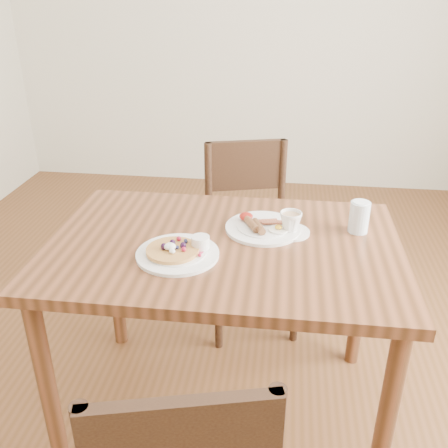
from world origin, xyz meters
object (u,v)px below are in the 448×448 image
dining_table (224,267)px  pancake_plate (179,251)px  breakfast_plate (262,227)px  chair_far (250,228)px  teacup_saucer (290,224)px  water_glass (359,217)px

dining_table → pancake_plate: bearing=-141.6°
dining_table → breakfast_plate: bearing=42.8°
chair_far → breakfast_plate: size_ratio=3.26×
dining_table → chair_far: bearing=86.3°
breakfast_plate → teacup_saucer: bearing=-7.5°
dining_table → breakfast_plate: breakfast_plate is taller
dining_table → pancake_plate: (-0.13, -0.11, 0.11)m
pancake_plate → breakfast_plate: pancake_plate is taller
pancake_plate → teacup_saucer: (0.36, 0.21, 0.02)m
teacup_saucer → breakfast_plate: bearing=172.5°
dining_table → chair_far: 0.65m
breakfast_plate → chair_far: bearing=98.9°
breakfast_plate → teacup_saucer: teacup_saucer is taller
breakfast_plate → water_glass: 0.34m
pancake_plate → breakfast_plate: bearing=40.6°
pancake_plate → water_glass: water_glass is taller
pancake_plate → teacup_saucer: size_ratio=1.93×
dining_table → teacup_saucer: teacup_saucer is taller
dining_table → teacup_saucer: size_ratio=8.57×
pancake_plate → breakfast_plate: size_ratio=1.00×
breakfast_plate → water_glass: size_ratio=2.41×
dining_table → pancake_plate: 0.21m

